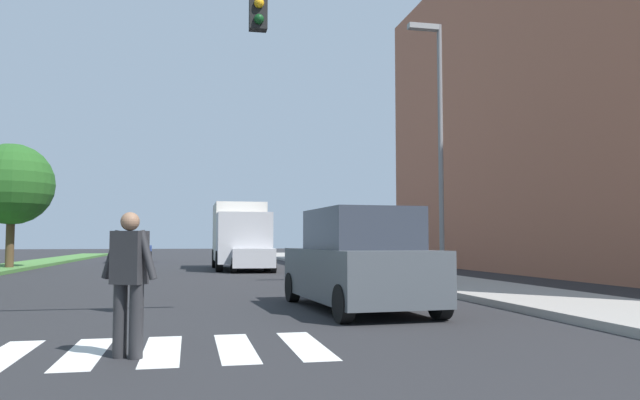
{
  "coord_description": "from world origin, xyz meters",
  "views": [
    {
      "loc": [
        0.76,
        0.81,
        1.36
      ],
      "look_at": [
        4.24,
        17.18,
        2.46
      ],
      "focal_mm": 34.45,
      "sensor_mm": 36.0,
      "label": 1
    }
  ],
  "objects": [
    {
      "name": "ground_plane",
      "position": [
        0.0,
        30.0,
        0.0
      ],
      "size": [
        140.0,
        140.0,
        0.0
      ],
      "primitive_type": "plane",
      "color": "#262628"
    },
    {
      "name": "crosswalk",
      "position": [
        0.0,
        8.72,
        0.0
      ],
      "size": [
        4.95,
        2.2,
        0.01
      ],
      "color": "silver",
      "rests_on": "ground_plane"
    },
    {
      "name": "tree_distant",
      "position": [
        -7.09,
        30.57,
        3.86
      ],
      "size": [
        3.66,
        3.66,
        5.56
      ],
      "color": "#4C3823",
      "rests_on": "median_strip"
    },
    {
      "name": "apartment_block_right",
      "position": [
        18.33,
        22.0,
        7.34
      ],
      "size": [
        10.18,
        29.63,
        14.68
      ],
      "primitive_type": "cube",
      "color": "#A36047",
      "rests_on": "ground_plane"
    },
    {
      "name": "sidewalk_right",
      "position": [
        8.33,
        28.0,
        0.07
      ],
      "size": [
        3.0,
        64.0,
        0.15
      ],
      "primitive_type": "cube",
      "color": "#9E9991",
      "rests_on": "ground_plane"
    },
    {
      "name": "street_lamp_right",
      "position": [
        7.73,
        17.26,
        4.59
      ],
      "size": [
        1.02,
        0.24,
        7.5
      ],
      "color": "slate",
      "rests_on": "sidewalk_right"
    },
    {
      "name": "pedestrian_performer",
      "position": [
        0.08,
        8.29,
        0.93
      ],
      "size": [
        0.69,
        0.45,
        1.69
      ],
      "color": "#262628",
      "rests_on": "ground_plane"
    },
    {
      "name": "suv_crossing",
      "position": [
        4.0,
        12.48,
        0.93
      ],
      "size": [
        2.23,
        4.71,
        1.97
      ],
      "color": "#474C51",
      "rests_on": "ground_plane"
    },
    {
      "name": "sedan_midblock",
      "position": [
        3.47,
        27.96,
        0.77
      ],
      "size": [
        2.04,
        4.37,
        1.66
      ],
      "color": "#B7B7BC",
      "rests_on": "ground_plane"
    },
    {
      "name": "sedan_distant",
      "position": [
        -2.73,
        40.66,
        0.78
      ],
      "size": [
        2.15,
        4.52,
        1.67
      ],
      "color": "navy",
      "rests_on": "ground_plane"
    },
    {
      "name": "truck_box_delivery",
      "position": [
        3.07,
        29.76,
        1.63
      ],
      "size": [
        2.4,
        6.2,
        3.1
      ],
      "color": "#B7B7BC",
      "rests_on": "ground_plane"
    }
  ]
}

